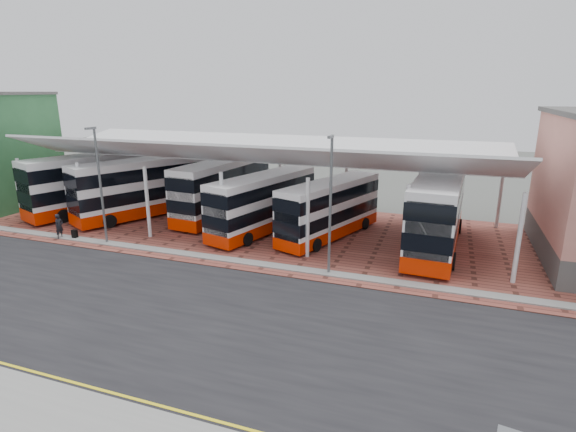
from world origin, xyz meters
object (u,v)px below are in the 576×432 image
bus_4 (330,209)px  bus_5 (437,212)px  bus_0 (98,183)px  bus_3 (263,204)px  bus_1 (144,188)px  bus_2 (223,189)px  pedestrian (59,226)px

bus_4 → bus_5: bus_5 is taller
bus_0 → bus_5: bearing=19.8°
bus_3 → bus_4: bus_3 is taller
bus_0 → bus_1: size_ratio=1.06×
bus_2 → bus_1: bearing=-154.5°
bus_1 → bus_4: bus_1 is taller
bus_2 → pedestrian: (-8.29, -9.45, -1.44)m
bus_4 → bus_5: size_ratio=0.83×
bus_3 → bus_5: 12.38m
bus_4 → bus_3: bearing=-156.2°
bus_4 → bus_5: (7.34, 0.21, 0.44)m
bus_0 → pedestrian: size_ratio=6.84×
bus_2 → bus_0: bearing=-163.4°
bus_5 → bus_3: bearing=-174.1°
bus_0 → bus_3: bus_0 is taller
bus_1 → bus_2: size_ratio=1.00×
bus_1 → pedestrian: 7.58m
bus_2 → bus_5: (17.21, -2.30, 0.13)m
bus_1 → bus_0: bearing=-155.4°
bus_1 → pedestrian: size_ratio=6.46×
bus_3 → pedestrian: bus_3 is taller
bus_3 → bus_5: (12.36, 0.58, 0.34)m
bus_0 → bus_2: size_ratio=1.06×
bus_0 → bus_3: (15.99, -0.69, -0.35)m
bus_0 → bus_2: (11.14, 2.20, -0.14)m
bus_2 → bus_5: size_ratio=0.95×
bus_2 → bus_3: bus_2 is taller
bus_1 → bus_2: bearing=45.8°
bus_4 → bus_2: bearing=-174.7°
bus_1 → pedestrian: bus_1 is taller
bus_1 → bus_3: bearing=22.7°
bus_0 → bus_1: bearing=18.9°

